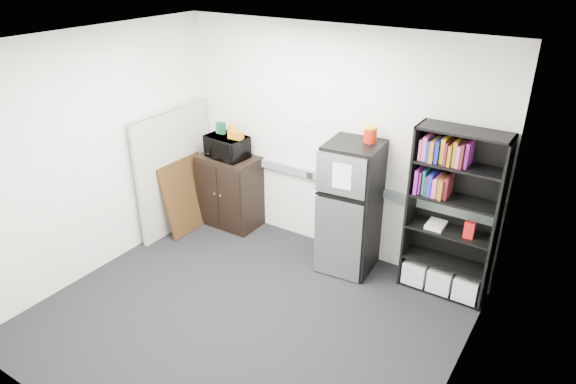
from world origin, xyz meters
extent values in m
plane|color=black|center=(0.00, 0.00, 0.00)|extent=(4.00, 4.00, 0.00)
cube|color=silver|center=(0.00, 1.75, 1.35)|extent=(4.00, 0.02, 2.70)
cube|color=silver|center=(2.00, 0.00, 1.35)|extent=(0.02, 3.50, 2.70)
cube|color=silver|center=(-2.00, 0.00, 1.35)|extent=(0.02, 3.50, 2.70)
cube|color=white|center=(0.00, 0.00, 2.70)|extent=(4.00, 3.50, 0.02)
cube|color=slate|center=(0.00, 1.72, 0.90)|extent=(3.92, 0.05, 0.10)
cube|color=white|center=(-0.35, 1.74, 1.55)|extent=(0.14, 0.00, 0.10)
cube|color=black|center=(1.09, 1.56, 0.93)|extent=(0.02, 0.34, 1.85)
cube|color=black|center=(1.97, 1.56, 0.93)|extent=(0.02, 0.34, 1.85)
cube|color=black|center=(1.53, 1.72, 0.93)|extent=(0.90, 0.02, 1.85)
cube|color=black|center=(1.53, 1.56, 1.84)|extent=(0.90, 0.34, 0.02)
cube|color=black|center=(1.53, 1.56, 0.02)|extent=(0.85, 0.32, 0.03)
cube|color=black|center=(1.53, 1.56, 0.37)|extent=(0.85, 0.32, 0.03)
cube|color=black|center=(1.53, 1.56, 0.74)|extent=(0.85, 0.32, 0.02)
cube|color=black|center=(1.53, 1.56, 1.11)|extent=(0.85, 0.32, 0.02)
cube|color=black|center=(1.53, 1.56, 1.48)|extent=(0.85, 0.32, 0.02)
cube|color=silver|center=(1.25, 1.55, 0.16)|extent=(0.25, 0.30, 0.25)
cube|color=silver|center=(1.53, 1.55, 0.16)|extent=(0.25, 0.30, 0.25)
cube|color=silver|center=(1.81, 1.55, 0.16)|extent=(0.25, 0.30, 0.25)
cube|color=#A7A394|center=(-1.90, 1.08, 0.80)|extent=(0.05, 1.30, 1.60)
cube|color=#B2B2B7|center=(-1.90, 1.08, 1.61)|extent=(0.06, 1.30, 0.02)
cube|color=black|center=(-1.36, 1.50, 0.49)|extent=(0.78, 0.49, 0.97)
cube|color=black|center=(-1.55, 1.26, 0.49)|extent=(0.36, 0.01, 0.86)
cube|color=black|center=(-1.17, 1.26, 0.49)|extent=(0.36, 0.01, 0.86)
cylinder|color=#B2B2B7|center=(-1.41, 1.24, 0.53)|extent=(0.02, 0.02, 0.02)
cylinder|color=#B2B2B7|center=(-1.31, 1.24, 0.53)|extent=(0.02, 0.02, 0.02)
imported|color=black|center=(-1.36, 1.48, 1.12)|extent=(0.55, 0.40, 0.29)
cube|color=#1A5D2A|center=(-1.50, 1.52, 1.34)|extent=(0.08, 0.06, 0.15)
cube|color=#0D3B22|center=(-1.44, 1.52, 1.34)|extent=(0.08, 0.07, 0.15)
cube|color=orange|center=(-1.29, 1.52, 1.33)|extent=(0.08, 0.07, 0.14)
cube|color=#BC6B12|center=(-1.19, 1.47, 1.31)|extent=(0.18, 0.11, 0.10)
cube|color=black|center=(0.45, 1.43, 0.76)|extent=(0.63, 0.63, 1.52)
cube|color=#B4B4B9|center=(0.45, 1.13, 1.28)|extent=(0.55, 0.07, 0.46)
cube|color=#B4B4B9|center=(0.45, 1.13, 0.50)|extent=(0.55, 0.07, 0.97)
cube|color=black|center=(0.45, 1.12, 1.02)|extent=(0.55, 0.06, 0.03)
cube|color=white|center=(0.47, 1.12, 1.28)|extent=(0.21, 0.02, 0.28)
cube|color=black|center=(0.45, 1.43, 1.53)|extent=(0.63, 0.63, 0.02)
cylinder|color=#B11D08|center=(0.57, 1.55, 1.63)|extent=(0.14, 0.14, 0.17)
cylinder|color=gold|center=(0.57, 1.55, 1.72)|extent=(0.14, 0.14, 0.02)
cube|color=#311C0D|center=(-1.77, 1.10, 0.48)|extent=(0.23, 0.75, 0.95)
cube|color=beige|center=(-1.75, 1.10, 0.48)|extent=(0.17, 0.64, 0.81)
camera|label=1|loc=(2.63, -3.26, 3.42)|focal=32.00mm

